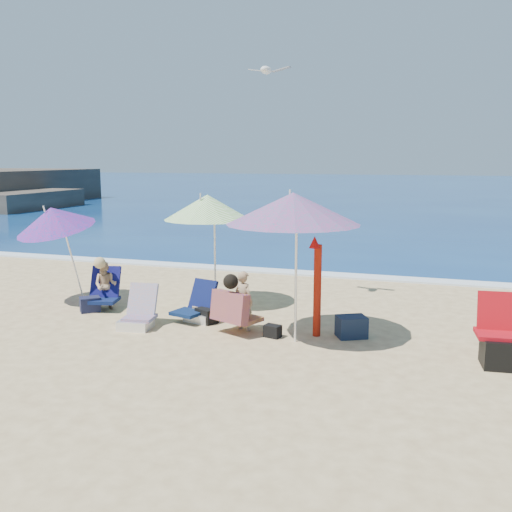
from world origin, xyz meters
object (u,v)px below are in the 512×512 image
(umbrella_striped, at_px, (207,207))
(chair_rainbow, at_px, (138,317))
(chair_navy, at_px, (199,310))
(umbrella_blue, at_px, (54,218))
(person_center, at_px, (238,303))
(furled_umbrella, at_px, (317,281))
(person_left, at_px, (105,285))
(seagull, at_px, (266,70))
(camp_chair_left, at_px, (502,345))
(umbrella_turquoise, at_px, (293,209))

(umbrella_striped, xyz_separation_m, chair_rainbow, (-0.54, -1.51, -1.57))
(chair_navy, bearing_deg, umbrella_blue, 175.22)
(umbrella_blue, height_order, person_center, umbrella_blue)
(furled_umbrella, height_order, chair_rainbow, furled_umbrella)
(umbrella_blue, distance_m, person_left, 1.51)
(person_center, distance_m, seagull, 3.99)
(furled_umbrella, relative_size, camp_chair_left, 1.66)
(umbrella_striped, relative_size, person_center, 2.17)
(umbrella_striped, relative_size, umbrella_blue, 1.07)
(umbrella_striped, height_order, person_left, umbrella_striped)
(umbrella_striped, relative_size, furled_umbrella, 1.34)
(umbrella_striped, distance_m, chair_navy, 1.82)
(umbrella_blue, height_order, person_left, umbrella_blue)
(person_left, relative_size, seagull, 1.21)
(chair_navy, bearing_deg, furled_umbrella, -6.45)
(umbrella_striped, height_order, umbrella_blue, umbrella_striped)
(umbrella_blue, relative_size, chair_rainbow, 2.89)
(seagull, bearing_deg, umbrella_striped, -151.08)
(umbrella_striped, xyz_separation_m, chair_navy, (0.21, -0.88, -1.57))
(umbrella_turquoise, bearing_deg, chair_rainbow, -176.93)
(umbrella_striped, bearing_deg, seagull, 28.92)
(chair_navy, bearing_deg, camp_chair_left, -8.67)
(person_left, bearing_deg, furled_umbrella, -6.00)
(furled_umbrella, xyz_separation_m, person_left, (-3.78, 0.40, -0.40))
(person_left, bearing_deg, chair_rainbow, -36.49)
(camp_chair_left, bearing_deg, umbrella_blue, 172.86)
(camp_chair_left, bearing_deg, person_left, 172.25)
(person_left, height_order, seagull, seagull)
(umbrella_turquoise, distance_m, chair_rainbow, 2.95)
(umbrella_blue, height_order, chair_rainbow, umbrella_blue)
(umbrella_turquoise, distance_m, umbrella_striped, 2.32)
(umbrella_turquoise, height_order, chair_rainbow, umbrella_turquoise)
(umbrella_striped, relative_size, camp_chair_left, 2.22)
(chair_rainbow, xyz_separation_m, camp_chair_left, (5.14, -0.04, 0.10))
(umbrella_turquoise, relative_size, camp_chair_left, 2.58)
(umbrella_turquoise, xyz_separation_m, umbrella_blue, (-4.50, 0.74, -0.35))
(umbrella_turquoise, xyz_separation_m, person_left, (-3.49, 0.68, -1.47))
(person_left, bearing_deg, camp_chair_left, -7.75)
(chair_rainbow, bearing_deg, chair_navy, 40.00)
(camp_chair_left, bearing_deg, furled_umbrella, 169.60)
(umbrella_turquoise, height_order, chair_navy, umbrella_turquoise)
(umbrella_blue, relative_size, seagull, 2.46)
(camp_chair_left, xyz_separation_m, seagull, (-3.70, 2.05, 3.75))
(umbrella_turquoise, height_order, umbrella_blue, umbrella_turquoise)
(chair_navy, height_order, person_center, person_center)
(seagull, bearing_deg, furled_umbrella, -52.00)
(chair_rainbow, height_order, person_center, person_center)
(chair_rainbow, xyz_separation_m, person_center, (1.54, 0.24, 0.27))
(umbrella_striped, height_order, person_center, umbrella_striped)
(umbrella_turquoise, xyz_separation_m, chair_navy, (-1.65, 0.50, -1.71))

